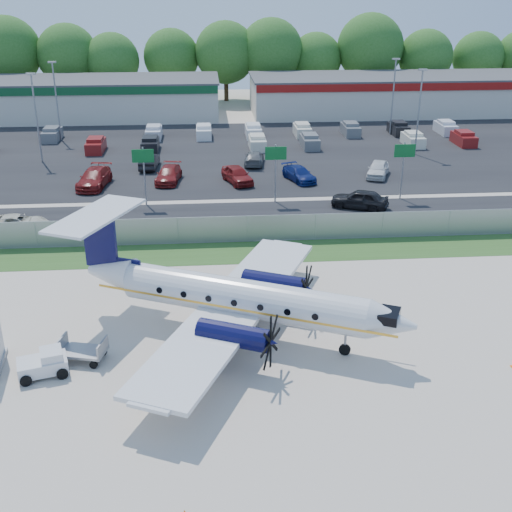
{
  "coord_description": "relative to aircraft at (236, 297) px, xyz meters",
  "views": [
    {
      "loc": [
        -2.81,
        -29.35,
        17.59
      ],
      "look_at": [
        0.0,
        6.0,
        2.3
      ],
      "focal_mm": 45.0,
      "sensor_mm": 36.0,
      "label": 1
    }
  ],
  "objects": [
    {
      "name": "parking_lot",
      "position": [
        1.45,
        39.27,
        -2.26
      ],
      "size": [
        170.0,
        32.0,
        0.02
      ],
      "primitive_type": "cube",
      "color": "black",
      "rests_on": "ground"
    },
    {
      "name": "road_car_west",
      "position": [
        -15.78,
        16.8,
        -2.27
      ],
      "size": [
        4.62,
        2.13,
        1.28
      ],
      "primitive_type": "imported",
      "rotation": [
        0.0,
        0.0,
        1.57
      ],
      "color": "beige",
      "rests_on": "ground"
    },
    {
      "name": "road_car_mid",
      "position": [
        11.31,
        20.0,
        -2.27
      ],
      "size": [
        5.11,
        3.71,
        1.62
      ],
      "primitive_type": "imported",
      "rotation": [
        0.0,
        0.0,
        -2.0
      ],
      "color": "black",
      "rests_on": "ground"
    },
    {
      "name": "ground",
      "position": [
        1.45,
        -0.73,
        -2.27
      ],
      "size": [
        170.0,
        170.0,
        0.0
      ],
      "primitive_type": "plane",
      "color": "beige",
      "rests_on": "ground"
    },
    {
      "name": "parked_car_f",
      "position": [
        -7.12,
        33.95,
        -2.27
      ],
      "size": [
        1.89,
        4.65,
        1.5
      ],
      "primitive_type": "imported",
      "rotation": [
        0.0,
        0.0,
        3.07
      ],
      "color": "black",
      "rests_on": "ground"
    },
    {
      "name": "sign_mid",
      "position": [
        4.45,
        22.17,
        1.34
      ],
      "size": [
        1.8,
        0.26,
        5.0
      ],
      "color": "gray",
      "rests_on": "ground"
    },
    {
      "name": "perimeter_fence",
      "position": [
        1.45,
        13.27,
        -1.27
      ],
      "size": [
        120.0,
        0.06,
        1.99
      ],
      "color": "gray",
      "rests_on": "ground"
    },
    {
      "name": "cone_starboard_wing",
      "position": [
        -5.27,
        14.66,
        -2.01
      ],
      "size": [
        0.38,
        0.38,
        0.55
      ],
      "color": "orange",
      "rests_on": "ground"
    },
    {
      "name": "parked_car_d",
      "position": [
        7.4,
        28.35,
        -2.27
      ],
      "size": [
        3.3,
        4.95,
        1.33
      ],
      "primitive_type": "imported",
      "rotation": [
        0.0,
        0.0,
        0.34
      ],
      "color": "navy",
      "rests_on": "ground"
    },
    {
      "name": "light_pole_nw",
      "position": [
        -18.55,
        37.27,
        2.96
      ],
      "size": [
        0.9,
        0.35,
        9.09
      ],
      "color": "gray",
      "rests_on": "ground"
    },
    {
      "name": "parked_car_e",
      "position": [
        15.22,
        29.13,
        -2.27
      ],
      "size": [
        3.34,
        4.83,
        1.53
      ],
      "primitive_type": "imported",
      "rotation": [
        0.0,
        0.0,
        -0.38
      ],
      "color": "silver",
      "rests_on": "ground"
    },
    {
      "name": "baggage_cart_far",
      "position": [
        0.04,
        0.21,
        -1.75
      ],
      "size": [
        2.22,
        1.41,
        1.13
      ],
      "color": "gray",
      "rests_on": "ground"
    },
    {
      "name": "access_road",
      "position": [
        1.45,
        18.27,
        -2.26
      ],
      "size": [
        170.0,
        8.0,
        0.02
      ],
      "primitive_type": "cube",
      "color": "black",
      "rests_on": "ground"
    },
    {
      "name": "parked_car_b",
      "position": [
        -4.94,
        28.94,
        -2.27
      ],
      "size": [
        2.65,
        5.2,
        1.45
      ],
      "primitive_type": "imported",
      "rotation": [
        0.0,
        0.0,
        -0.13
      ],
      "color": "maroon",
      "rests_on": "ground"
    },
    {
      "name": "light_pole_ne",
      "position": [
        21.45,
        37.27,
        2.96
      ],
      "size": [
        0.9,
        0.35,
        9.09
      ],
      "color": "gray",
      "rests_on": "ground"
    },
    {
      "name": "pushback_tug",
      "position": [
        -9.45,
        -3.03,
        -1.68
      ],
      "size": [
        2.6,
        2.2,
        1.25
      ],
      "color": "silver",
      "rests_on": "ground"
    },
    {
      "name": "light_pole_sw",
      "position": [
        -18.55,
        47.27,
        2.96
      ],
      "size": [
        0.9,
        0.35,
        9.09
      ],
      "color": "gray",
      "rests_on": "ground"
    },
    {
      "name": "parked_car_g",
      "position": [
        3.58,
        34.55,
        -2.27
      ],
      "size": [
        2.51,
        4.92,
        1.37
      ],
      "primitive_type": "imported",
      "rotation": [
        0.0,
        0.0,
        3.01
      ],
      "color": "#595B5E",
      "rests_on": "ground"
    },
    {
      "name": "far_parking_rows",
      "position": [
        1.45,
        44.27,
        -2.27
      ],
      "size": [
        56.0,
        10.0,
        1.6
      ],
      "primitive_type": null,
      "color": "gray",
      "rests_on": "ground"
    },
    {
      "name": "parked_car_a",
      "position": [
        -11.7,
        27.93,
        -2.27
      ],
      "size": [
        3.02,
        5.93,
        1.65
      ],
      "primitive_type": "imported",
      "rotation": [
        0.0,
        0.0,
        -0.13
      ],
      "color": "maroon",
      "rests_on": "ground"
    },
    {
      "name": "aircraft",
      "position": [
        0.0,
        0.0,
        0.0
      ],
      "size": [
        18.88,
        18.31,
        5.88
      ],
      "color": "silver",
      "rests_on": "ground"
    },
    {
      "name": "parked_car_c",
      "position": [
        1.5,
        28.11,
        -2.27
      ],
      "size": [
        3.26,
        5.02,
        1.59
      ],
      "primitive_type": "imported",
      "rotation": [
        0.0,
        0.0,
        0.32
      ],
      "color": "maroon",
      "rests_on": "ground"
    },
    {
      "name": "building_east",
      "position": [
        27.45,
        61.25,
        0.36
      ],
      "size": [
        44.4,
        12.4,
        5.24
      ],
      "color": "beige",
      "rests_on": "ground"
    },
    {
      "name": "building_west",
      "position": [
        -22.55,
        61.25,
        0.36
      ],
      "size": [
        46.4,
        12.4,
        5.24
      ],
      "color": "beige",
      "rests_on": "ground"
    },
    {
      "name": "grass_verge",
      "position": [
        1.45,
        11.27,
        -2.26
      ],
      "size": [
        170.0,
        4.0,
        0.02
      ],
      "primitive_type": "cube",
      "color": "#2D561E",
      "rests_on": "ground"
    },
    {
      "name": "light_pole_se",
      "position": [
        21.45,
        47.27,
        2.96
      ],
      "size": [
        0.9,
        0.35,
        9.09
      ],
      "color": "gray",
      "rests_on": "ground"
    },
    {
      "name": "tree_line",
      "position": [
        1.45,
        73.27,
        -2.27
      ],
      "size": [
        112.0,
        6.0,
        14.0
      ],
      "primitive_type": null,
      "color": "#285C1B",
      "rests_on": "ground"
    },
    {
      "name": "sign_left",
      "position": [
        -6.55,
        22.17,
        1.34
      ],
      "size": [
        1.8,
        0.26,
        5.0
      ],
      "color": "gray",
      "rests_on": "ground"
    },
    {
      "name": "sign_right",
      "position": [
        15.45,
        22.17,
        1.34
      ],
      "size": [
        1.8,
        0.26,
        5.0
      ],
      "color": "gray",
      "rests_on": "ground"
    },
    {
      "name": "baggage_cart_near",
      "position": [
        -7.82,
        -1.94,
        -1.72
      ],
      "size": [
        2.54,
        1.87,
        1.2
      ],
      "color": "gray",
      "rests_on": "ground"
    }
  ]
}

